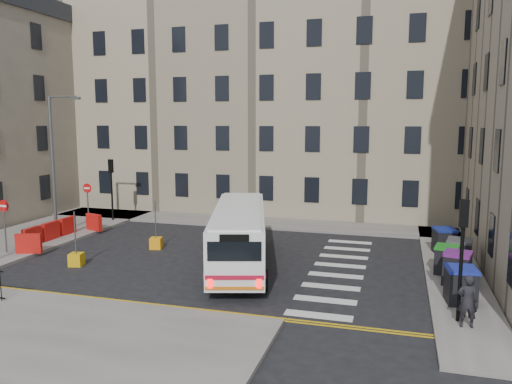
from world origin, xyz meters
The scene contains 20 objects.
ground centered at (0.00, 0.00, 0.00)m, with size 120.00×120.00×0.00m, color black.
pavement_north centered at (-6.00, 8.60, 0.07)m, with size 36.00×3.20×0.15m, color slate.
pavement_east centered at (9.00, 4.00, 0.07)m, with size 2.40×26.00×0.15m, color slate.
pavement_west centered at (-14.00, 1.00, 0.07)m, with size 6.00×22.00×0.15m, color slate.
terrace_north centered at (-7.00, 15.50, 8.62)m, with size 38.30×10.80×17.20m.
traffic_light_east centered at (8.60, -5.50, 2.87)m, with size 0.28×0.22×4.10m.
traffic_light_nw centered at (-12.00, 6.50, 2.87)m, with size 0.28×0.22×4.10m.
streetlamp centered at (-13.00, 2.00, 4.34)m, with size 0.50×0.22×8.14m.
no_entry_north centered at (-12.50, 4.50, 2.08)m, with size 0.60×0.08×3.00m.
no_entry_south centered at (-12.50, -2.50, 2.08)m, with size 0.60×0.08×3.00m.
roadworks_barriers centered at (-11.84, 0.50, 0.65)m, with size 1.66×6.26×1.00m.
bus centered at (-0.55, -1.01, 1.57)m, with size 4.96×10.23×2.72m.
wheelie_bin_a centered at (8.86, -3.66, 0.82)m, with size 1.16×1.30×1.33m.
wheelie_bin_b centered at (8.95, -1.41, 0.82)m, with size 1.31×1.43×1.33m.
wheelie_bin_c centered at (8.67, 0.01, 0.77)m, with size 1.16×1.28×1.23m.
wheelie_bin_d centered at (9.28, 1.02, 0.82)m, with size 1.24×1.36×1.33m.
wheelie_bin_e centered at (8.84, 3.54, 0.80)m, with size 1.23×1.35×1.28m.
pedestrian centered at (8.80, -5.98, 1.02)m, with size 0.64×0.42×1.74m, color black.
bollard_yellow centered at (-5.83, 0.84, 0.30)m, with size 0.60×0.60×0.60m, color orange.
bollard_chevron centered at (-7.95, -3.09, 0.30)m, with size 0.60×0.60×0.60m, color gold.
Camera 1 is at (6.54, -22.65, 6.75)m, focal length 35.00 mm.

